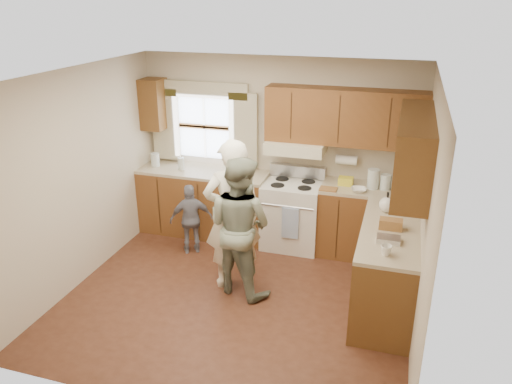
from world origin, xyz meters
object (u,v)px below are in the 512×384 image
(woman_right, at_px, (240,226))
(stove, at_px, (292,213))
(woman_left, at_px, (233,215))
(child, at_px, (191,219))

(woman_right, bearing_deg, stove, -84.61)
(stove, bearing_deg, woman_left, -110.25)
(stove, xyz_separation_m, woman_right, (-0.32, -1.27, 0.35))
(woman_left, bearing_deg, child, -64.48)
(child, bearing_deg, woman_left, 114.30)
(stove, relative_size, child, 1.12)
(woman_left, xyz_separation_m, woman_right, (0.11, -0.09, -0.08))
(woman_left, relative_size, child, 1.88)
(woman_left, relative_size, woman_right, 1.09)
(stove, distance_m, woman_left, 1.33)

